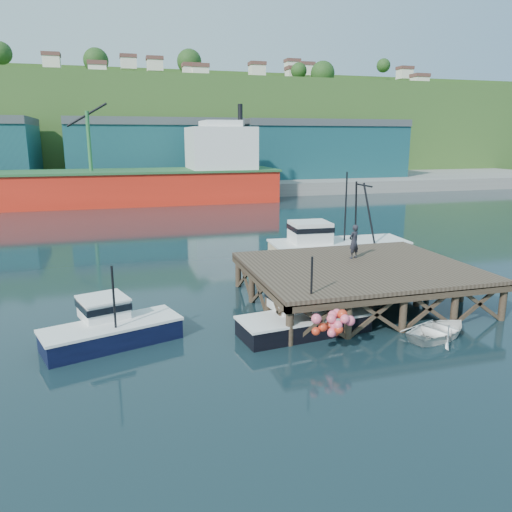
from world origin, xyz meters
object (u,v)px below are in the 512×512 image
object	(u,v)px
trawler	(336,245)
boat_navy	(110,327)
dinghy	(439,330)
dockworker	(354,242)
boat_black	(301,317)

from	to	relation	value
trawler	boat_navy	bearing A→B (deg)	-143.47
trawler	dinghy	xyz separation A→B (m)	(-1.29, -14.11, -1.00)
dinghy	dockworker	world-z (taller)	dockworker
boat_black	dinghy	size ratio (longest dim) A/B	1.80
boat_black	dockworker	size ratio (longest dim) A/B	3.26
boat_black	boat_navy	bearing A→B (deg)	165.48
dockworker	boat_black	bearing A→B (deg)	20.54
boat_black	trawler	xyz separation A→B (m)	(7.13, 11.60, 0.66)
dockworker	trawler	bearing A→B (deg)	-130.00
trawler	dockworker	world-z (taller)	trawler
trawler	dockworker	distance (m)	7.25
boat_navy	boat_black	bearing A→B (deg)	-25.01
dinghy	dockworker	bearing A→B (deg)	-14.09
dinghy	boat_black	bearing A→B (deg)	46.92
trawler	dinghy	size ratio (longest dim) A/B	2.81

